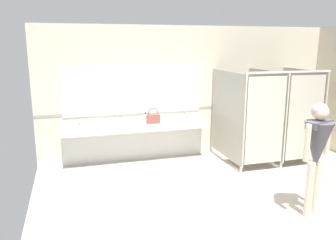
{
  "coord_description": "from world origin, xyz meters",
  "views": [
    {
      "loc": [
        -2.73,
        -3.92,
        2.47
      ],
      "look_at": [
        -1.18,
        1.36,
        1.23
      ],
      "focal_mm": 36.28,
      "sensor_mm": 36.0,
      "label": 1
    }
  ],
  "objects_px": {
    "soap_dispenser": "(145,117)",
    "paper_cup": "(104,124)",
    "person_standing": "(317,145)",
    "handbag": "(153,118)"
  },
  "relations": [
    {
      "from": "person_standing",
      "to": "handbag",
      "type": "relative_size",
      "value": 5.09
    },
    {
      "from": "person_standing",
      "to": "soap_dispenser",
      "type": "relative_size",
      "value": 9.2
    },
    {
      "from": "soap_dispenser",
      "to": "paper_cup",
      "type": "xyz_separation_m",
      "value": [
        -0.91,
        -0.25,
        -0.03
      ]
    },
    {
      "from": "paper_cup",
      "to": "soap_dispenser",
      "type": "bearing_deg",
      "value": 15.71
    },
    {
      "from": "soap_dispenser",
      "to": "paper_cup",
      "type": "height_order",
      "value": "soap_dispenser"
    },
    {
      "from": "person_standing",
      "to": "soap_dispenser",
      "type": "distance_m",
      "value": 3.59
    },
    {
      "from": "handbag",
      "to": "soap_dispenser",
      "type": "bearing_deg",
      "value": 109.16
    },
    {
      "from": "person_standing",
      "to": "soap_dispenser",
      "type": "bearing_deg",
      "value": 119.93
    },
    {
      "from": "person_standing",
      "to": "paper_cup",
      "type": "height_order",
      "value": "person_standing"
    },
    {
      "from": "handbag",
      "to": "soap_dispenser",
      "type": "distance_m",
      "value": 0.31
    }
  ]
}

